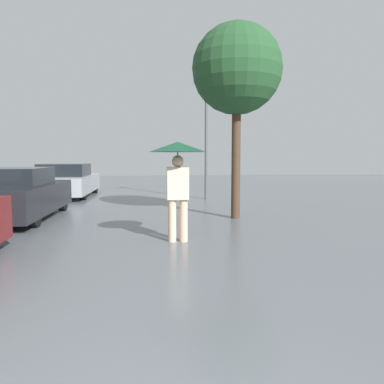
{
  "coord_description": "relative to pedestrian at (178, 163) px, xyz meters",
  "views": [
    {
      "loc": [
        0.08,
        -0.96,
        1.48
      ],
      "look_at": [
        0.76,
        5.54,
        0.88
      ],
      "focal_mm": 35.0,
      "sensor_mm": 36.0,
      "label": 1
    }
  ],
  "objects": [
    {
      "name": "pedestrian",
      "position": [
        0.0,
        0.0,
        0.0
      ],
      "size": [
        0.99,
        0.99,
        1.75
      ],
      "color": "beige",
      "rests_on": "ground_plane"
    },
    {
      "name": "parked_car_middle",
      "position": [
        -3.77,
        2.9,
        -0.81
      ],
      "size": [
        1.81,
        4.06,
        1.24
      ],
      "color": "black",
      "rests_on": "ground_plane"
    },
    {
      "name": "parked_car_farthest",
      "position": [
        -3.71,
        8.13,
        -0.81
      ],
      "size": [
        1.9,
        4.24,
        1.25
      ],
      "color": "#9EA3A8",
      "rests_on": "ground_plane"
    },
    {
      "name": "tree",
      "position": [
        1.57,
        2.41,
        2.15
      ],
      "size": [
        2.13,
        2.13,
        4.64
      ],
      "color": "#473323",
      "rests_on": "ground_plane"
    },
    {
      "name": "street_lamp",
      "position": [
        1.46,
        6.69,
        2.14
      ],
      "size": [
        0.4,
        0.4,
        4.78
      ],
      "color": "#515456",
      "rests_on": "ground_plane"
    }
  ]
}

